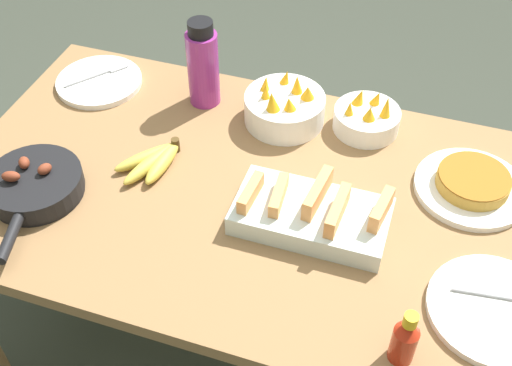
{
  "coord_description": "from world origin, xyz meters",
  "views": [
    {
      "loc": [
        0.32,
        -0.96,
        1.75
      ],
      "look_at": [
        0.0,
        0.0,
        0.74
      ],
      "focal_mm": 45.0,
      "sensor_mm": 36.0,
      "label": 1
    }
  ],
  "objects_px": {
    "empty_plate_near_front": "(494,310)",
    "fruit_bowl_citrus": "(285,107)",
    "banana_bunch": "(154,161)",
    "hot_sauce_bottle": "(405,339)",
    "frittata_plate_center": "(472,185)",
    "water_bottle": "(203,65)",
    "skillet": "(34,185)",
    "empty_plate_far_left": "(99,82)",
    "melon_tray": "(312,214)",
    "fruit_bowl_mango": "(367,118)"
  },
  "relations": [
    {
      "from": "frittata_plate_center",
      "to": "empty_plate_near_front",
      "type": "distance_m",
      "value": 0.33
    },
    {
      "from": "empty_plate_near_front",
      "to": "fruit_bowl_mango",
      "type": "bearing_deg",
      "value": 126.69
    },
    {
      "from": "skillet",
      "to": "frittata_plate_center",
      "type": "height_order",
      "value": "skillet"
    },
    {
      "from": "hot_sauce_bottle",
      "to": "melon_tray",
      "type": "bearing_deg",
      "value": 132.3
    },
    {
      "from": "banana_bunch",
      "to": "fruit_bowl_citrus",
      "type": "bearing_deg",
      "value": 46.91
    },
    {
      "from": "empty_plate_near_front",
      "to": "empty_plate_far_left",
      "type": "distance_m",
      "value": 1.14
    },
    {
      "from": "banana_bunch",
      "to": "frittata_plate_center",
      "type": "xyz_separation_m",
      "value": [
        0.71,
        0.15,
        0.0
      ]
    },
    {
      "from": "empty_plate_near_front",
      "to": "hot_sauce_bottle",
      "type": "height_order",
      "value": "hot_sauce_bottle"
    },
    {
      "from": "frittata_plate_center",
      "to": "hot_sauce_bottle",
      "type": "distance_m",
      "value": 0.48
    },
    {
      "from": "fruit_bowl_mango",
      "to": "hot_sauce_bottle",
      "type": "height_order",
      "value": "hot_sauce_bottle"
    },
    {
      "from": "water_bottle",
      "to": "empty_plate_far_left",
      "type": "bearing_deg",
      "value": -175.27
    },
    {
      "from": "banana_bunch",
      "to": "empty_plate_near_front",
      "type": "height_order",
      "value": "banana_bunch"
    },
    {
      "from": "fruit_bowl_mango",
      "to": "frittata_plate_center",
      "type": "bearing_deg",
      "value": -27.47
    },
    {
      "from": "melon_tray",
      "to": "empty_plate_far_left",
      "type": "height_order",
      "value": "melon_tray"
    },
    {
      "from": "banana_bunch",
      "to": "water_bottle",
      "type": "distance_m",
      "value": 0.29
    },
    {
      "from": "melon_tray",
      "to": "empty_plate_far_left",
      "type": "xyz_separation_m",
      "value": [
        -0.68,
        0.31,
        -0.02
      ]
    },
    {
      "from": "fruit_bowl_mango",
      "to": "water_bottle",
      "type": "distance_m",
      "value": 0.43
    },
    {
      "from": "skillet",
      "to": "fruit_bowl_citrus",
      "type": "relative_size",
      "value": 1.63
    },
    {
      "from": "skillet",
      "to": "empty_plate_far_left",
      "type": "height_order",
      "value": "skillet"
    },
    {
      "from": "empty_plate_near_front",
      "to": "fruit_bowl_citrus",
      "type": "bearing_deg",
      "value": 142.05
    },
    {
      "from": "empty_plate_near_front",
      "to": "fruit_bowl_mango",
      "type": "distance_m",
      "value": 0.57
    },
    {
      "from": "banana_bunch",
      "to": "frittata_plate_center",
      "type": "bearing_deg",
      "value": 12.05
    },
    {
      "from": "skillet",
      "to": "empty_plate_near_front",
      "type": "xyz_separation_m",
      "value": [
        1.0,
        0.0,
        -0.02
      ]
    },
    {
      "from": "frittata_plate_center",
      "to": "hot_sauce_bottle",
      "type": "bearing_deg",
      "value": -100.04
    },
    {
      "from": "empty_plate_far_left",
      "to": "fruit_bowl_mango",
      "type": "xyz_separation_m",
      "value": [
        0.72,
        0.04,
        0.03
      ]
    },
    {
      "from": "empty_plate_near_front",
      "to": "fruit_bowl_citrus",
      "type": "relative_size",
      "value": 1.27
    },
    {
      "from": "hot_sauce_bottle",
      "to": "fruit_bowl_citrus",
      "type": "bearing_deg",
      "value": 124.17
    },
    {
      "from": "empty_plate_near_front",
      "to": "empty_plate_far_left",
      "type": "bearing_deg",
      "value": 158.73
    },
    {
      "from": "frittata_plate_center",
      "to": "fruit_bowl_citrus",
      "type": "xyz_separation_m",
      "value": [
        -0.47,
        0.11,
        0.02
      ]
    },
    {
      "from": "frittata_plate_center",
      "to": "fruit_bowl_mango",
      "type": "distance_m",
      "value": 0.31
    },
    {
      "from": "empty_plate_near_front",
      "to": "melon_tray",
      "type": "bearing_deg",
      "value": 164.48
    },
    {
      "from": "frittata_plate_center",
      "to": "water_bottle",
      "type": "bearing_deg",
      "value": 170.16
    },
    {
      "from": "fruit_bowl_mango",
      "to": "water_bottle",
      "type": "height_order",
      "value": "water_bottle"
    },
    {
      "from": "skillet",
      "to": "melon_tray",
      "type": "bearing_deg",
      "value": 84.81
    },
    {
      "from": "banana_bunch",
      "to": "hot_sauce_bottle",
      "type": "height_order",
      "value": "hot_sauce_bottle"
    },
    {
      "from": "empty_plate_near_front",
      "to": "water_bottle",
      "type": "distance_m",
      "value": 0.89
    },
    {
      "from": "skillet",
      "to": "empty_plate_far_left",
      "type": "xyz_separation_m",
      "value": [
        -0.06,
        0.42,
        -0.02
      ]
    },
    {
      "from": "melon_tray",
      "to": "hot_sauce_bottle",
      "type": "distance_m",
      "value": 0.35
    },
    {
      "from": "skillet",
      "to": "fruit_bowl_citrus",
      "type": "height_order",
      "value": "fruit_bowl_citrus"
    },
    {
      "from": "skillet",
      "to": "frittata_plate_center",
      "type": "distance_m",
      "value": 0.98
    },
    {
      "from": "frittata_plate_center",
      "to": "fruit_bowl_mango",
      "type": "xyz_separation_m",
      "value": [
        -0.27,
        0.14,
        0.01
      ]
    },
    {
      "from": "melon_tray",
      "to": "water_bottle",
      "type": "xyz_separation_m",
      "value": [
        -0.38,
        0.33,
        0.08
      ]
    },
    {
      "from": "banana_bunch",
      "to": "hot_sauce_bottle",
      "type": "bearing_deg",
      "value": -26.58
    },
    {
      "from": "melon_tray",
      "to": "fruit_bowl_citrus",
      "type": "xyz_separation_m",
      "value": [
        -0.16,
        0.32,
        0.01
      ]
    },
    {
      "from": "fruit_bowl_mango",
      "to": "melon_tray",
      "type": "bearing_deg",
      "value": -97.63
    },
    {
      "from": "melon_tray",
      "to": "water_bottle",
      "type": "bearing_deg",
      "value": 138.69
    },
    {
      "from": "empty_plate_far_left",
      "to": "fruit_bowl_citrus",
      "type": "xyz_separation_m",
      "value": [
        0.52,
        0.01,
        0.03
      ]
    },
    {
      "from": "skillet",
      "to": "empty_plate_near_front",
      "type": "height_order",
      "value": "skillet"
    },
    {
      "from": "skillet",
      "to": "hot_sauce_bottle",
      "type": "xyz_separation_m",
      "value": [
        0.85,
        -0.15,
        0.03
      ]
    },
    {
      "from": "skillet",
      "to": "water_bottle",
      "type": "height_order",
      "value": "water_bottle"
    }
  ]
}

